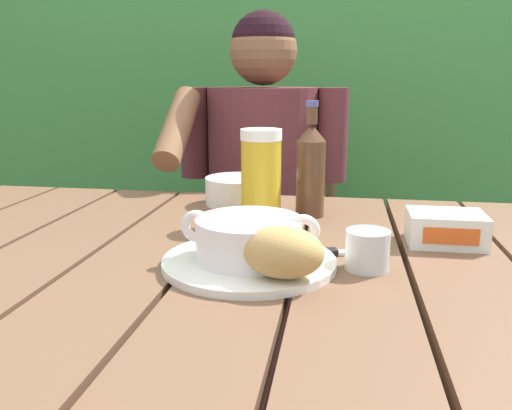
% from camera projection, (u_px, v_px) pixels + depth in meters
% --- Properties ---
extents(dining_table, '(1.48, 0.90, 0.74)m').
position_uv_depth(dining_table, '(247.00, 305.00, 0.86)').
color(dining_table, brown).
rests_on(dining_table, ground_plane).
extents(hedge_backdrop, '(3.69, 0.90, 2.29)m').
position_uv_depth(hedge_backdrop, '(283.00, 77.00, 2.37)').
color(hedge_backdrop, '#3D813D').
rests_on(hedge_backdrop, ground_plane).
extents(chair_near_diner, '(0.43, 0.48, 0.96)m').
position_uv_depth(chair_near_diner, '(270.00, 242.00, 1.76)').
color(chair_near_diner, brown).
rests_on(chair_near_diner, ground_plane).
extents(person_eating, '(0.48, 0.47, 1.20)m').
position_uv_depth(person_eating, '(260.00, 188.00, 1.52)').
color(person_eating, '#5A282D').
rests_on(person_eating, ground_plane).
extents(serving_plate, '(0.26, 0.26, 0.01)m').
position_uv_depth(serving_plate, '(249.00, 262.00, 0.79)').
color(serving_plate, white).
rests_on(serving_plate, dining_table).
extents(soup_bowl, '(0.21, 0.16, 0.07)m').
position_uv_depth(soup_bowl, '(249.00, 237.00, 0.78)').
color(soup_bowl, white).
rests_on(soup_bowl, serving_plate).
extents(bread_roll, '(0.12, 0.10, 0.07)m').
position_uv_depth(bread_roll, '(283.00, 252.00, 0.71)').
color(bread_roll, tan).
rests_on(bread_roll, serving_plate).
extents(beer_glass, '(0.08, 0.08, 0.18)m').
position_uv_depth(beer_glass, '(261.00, 176.00, 1.01)').
color(beer_glass, gold).
rests_on(beer_glass, dining_table).
extents(beer_bottle, '(0.06, 0.06, 0.23)m').
position_uv_depth(beer_bottle, '(311.00, 169.00, 1.06)').
color(beer_bottle, '#543421').
rests_on(beer_bottle, dining_table).
extents(water_glass_small, '(0.07, 0.07, 0.06)m').
position_uv_depth(water_glass_small, '(367.00, 250.00, 0.77)').
color(water_glass_small, silver).
rests_on(water_glass_small, dining_table).
extents(butter_tub, '(0.13, 0.10, 0.05)m').
position_uv_depth(butter_tub, '(446.00, 228.00, 0.89)').
color(butter_tub, white).
rests_on(butter_tub, dining_table).
extents(table_knife, '(0.15, 0.06, 0.01)m').
position_uv_depth(table_knife, '(335.00, 252.00, 0.84)').
color(table_knife, silver).
rests_on(table_knife, dining_table).
extents(diner_bowl, '(0.14, 0.14, 0.06)m').
position_uv_depth(diner_bowl, '(238.00, 191.00, 1.18)').
color(diner_bowl, white).
rests_on(diner_bowl, dining_table).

